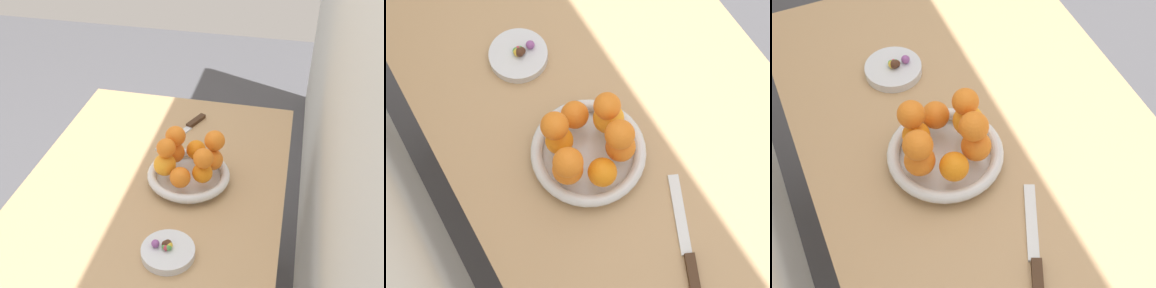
# 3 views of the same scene
# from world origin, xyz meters

# --- Properties ---
(ground_plane) EXTENTS (6.00, 6.00, 0.00)m
(ground_plane) POSITION_xyz_m (0.00, 0.00, 0.00)
(ground_plane) COLOR #4C4C51
(dining_table) EXTENTS (1.10, 0.76, 0.74)m
(dining_table) POSITION_xyz_m (0.00, 0.00, 0.65)
(dining_table) COLOR tan
(dining_table) RESTS_ON ground_plane
(fruit_bowl) EXTENTS (0.24, 0.24, 0.04)m
(fruit_bowl) POSITION_xyz_m (-0.07, 0.10, 0.76)
(fruit_bowl) COLOR silver
(fruit_bowl) RESTS_ON dining_table
(candy_dish) EXTENTS (0.13, 0.13, 0.02)m
(candy_dish) POSITION_xyz_m (0.22, 0.11, 0.75)
(candy_dish) COLOR silver
(candy_dish) RESTS_ON dining_table
(orange_0) EXTENTS (0.06, 0.06, 0.06)m
(orange_0) POSITION_xyz_m (-0.00, 0.09, 0.81)
(orange_0) COLOR orange
(orange_0) RESTS_ON fruit_bowl
(orange_1) EXTENTS (0.06, 0.06, 0.06)m
(orange_1) POSITION_xyz_m (-0.03, 0.15, 0.81)
(orange_1) COLOR orange
(orange_1) RESTS_ON fruit_bowl
(orange_2) EXTENTS (0.06, 0.06, 0.06)m
(orange_2) POSITION_xyz_m (-0.10, 0.16, 0.81)
(orange_2) COLOR orange
(orange_2) RESTS_ON fruit_bowl
(orange_3) EXTENTS (0.06, 0.06, 0.06)m
(orange_3) POSITION_xyz_m (-0.14, 0.11, 0.81)
(orange_3) COLOR orange
(orange_3) RESTS_ON fruit_bowl
(orange_4) EXTENTS (0.06, 0.06, 0.06)m
(orange_4) POSITION_xyz_m (-0.11, 0.05, 0.81)
(orange_4) COLOR orange
(orange_4) RESTS_ON fruit_bowl
(orange_5) EXTENTS (0.07, 0.07, 0.07)m
(orange_5) POSITION_xyz_m (-0.04, 0.03, 0.81)
(orange_5) COLOR orange
(orange_5) RESTS_ON fruit_bowl
(orange_6) EXTENTS (0.06, 0.06, 0.06)m
(orange_6) POSITION_xyz_m (-0.11, 0.17, 0.87)
(orange_6) COLOR orange
(orange_6) RESTS_ON orange_2
(orange_7) EXTENTS (0.06, 0.06, 0.06)m
(orange_7) POSITION_xyz_m (-0.03, 0.15, 0.87)
(orange_7) COLOR orange
(orange_7) RESTS_ON orange_1
(orange_8) EXTENTS (0.06, 0.06, 0.06)m
(orange_8) POSITION_xyz_m (-0.11, 0.05, 0.87)
(orange_8) COLOR orange
(orange_8) RESTS_ON orange_4
(orange_9) EXTENTS (0.05, 0.05, 0.05)m
(orange_9) POSITION_xyz_m (-0.04, 0.04, 0.87)
(orange_9) COLOR orange
(orange_9) RESTS_ON orange_5
(candy_ball_0) EXTENTS (0.02, 0.02, 0.02)m
(candy_ball_0) POSITION_xyz_m (0.22, 0.12, 0.77)
(candy_ball_0) COLOR #4C9947
(candy_ball_0) RESTS_ON candy_dish
(candy_ball_1) EXTENTS (0.02, 0.02, 0.02)m
(candy_ball_1) POSITION_xyz_m (0.21, 0.10, 0.77)
(candy_ball_1) COLOR #472819
(candy_ball_1) RESTS_ON candy_dish
(candy_ball_2) EXTENTS (0.02, 0.02, 0.02)m
(candy_ball_2) POSITION_xyz_m (0.22, 0.08, 0.77)
(candy_ball_2) COLOR #8C4C99
(candy_ball_2) RESTS_ON candy_dish
(candy_ball_3) EXTENTS (0.01, 0.01, 0.01)m
(candy_ball_3) POSITION_xyz_m (0.22, 0.11, 0.77)
(candy_ball_3) COLOR #4C9947
(candy_ball_3) RESTS_ON candy_dish
(candy_ball_4) EXTENTS (0.02, 0.02, 0.02)m
(candy_ball_4) POSITION_xyz_m (0.21, 0.11, 0.77)
(candy_ball_4) COLOR #472819
(candy_ball_4) RESTS_ON candy_dish
(candy_ball_5) EXTENTS (0.02, 0.02, 0.02)m
(candy_ball_5) POSITION_xyz_m (0.22, 0.12, 0.77)
(candy_ball_5) COLOR gold
(candy_ball_5) RESTS_ON candy_dish
(candy_ball_6) EXTENTS (0.01, 0.01, 0.01)m
(candy_ball_6) POSITION_xyz_m (0.22, 0.11, 0.77)
(candy_ball_6) COLOR #C6384C
(candy_ball_6) RESTS_ON candy_dish
(knife) EXTENTS (0.25, 0.13, 0.01)m
(knife) POSITION_xyz_m (-0.34, 0.02, 0.75)
(knife) COLOR #3F2819
(knife) RESTS_ON dining_table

